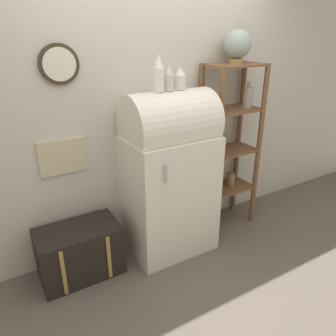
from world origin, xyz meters
TOP-DOWN VIEW (x-y plane):
  - ground_plane at (0.00, 0.00)m, footprint 12.00×12.00m
  - wall_back at (-0.01, 0.57)m, footprint 7.00×0.09m
  - refrigerator at (-0.00, 0.27)m, footprint 0.78×0.60m
  - suitcase_trunk at (-0.87, 0.31)m, footprint 0.68×0.41m
  - shelf_unit at (0.76, 0.35)m, footprint 0.58×0.36m
  - globe at (0.79, 0.39)m, footprint 0.26×0.26m
  - vase_left at (-0.11, 0.26)m, footprint 0.09×0.09m
  - vase_center at (-0.01, 0.26)m, footprint 0.08×0.08m
  - vase_right at (0.10, 0.27)m, footprint 0.10×0.10m

SIDE VIEW (x-z plane):
  - ground_plane at x=0.00m, z-range 0.00..0.00m
  - suitcase_trunk at x=-0.87m, z-range 0.00..0.45m
  - refrigerator at x=0.00m, z-range 0.02..1.54m
  - shelf_unit at x=0.76m, z-range 0.10..1.79m
  - wall_back at x=-0.01m, z-range 0.00..2.70m
  - vase_right at x=0.10m, z-range 1.52..1.70m
  - vase_center at x=-0.01m, z-range 1.52..1.72m
  - vase_left at x=-0.11m, z-range 1.51..1.80m
  - globe at x=0.79m, z-range 1.70..2.00m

